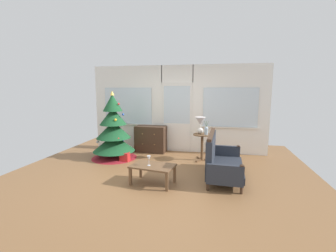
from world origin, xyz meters
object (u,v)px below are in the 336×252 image
table_lamp (200,123)px  gift_box (125,157)px  flower_vase (206,130)px  wine_glass (149,158)px  settee_sofa (220,160)px  christmas_tree (114,133)px  dresser_cabinet (151,139)px  coffee_table (153,168)px  side_table (202,142)px

table_lamp → gift_box: 2.16m
flower_vase → wine_glass: flower_vase is taller
settee_sofa → wine_glass: bearing=-154.4°
table_lamp → wine_glass: table_lamp is taller
christmas_tree → dresser_cabinet: 1.18m
christmas_tree → settee_sofa: 2.96m
christmas_tree → gift_box: 0.73m
coffee_table → settee_sofa: bearing=25.7°
side_table → gift_box: bearing=-165.7°
flower_vase → table_lamp: bearing=148.0°
christmas_tree → coffee_table: 2.16m
coffee_table → christmas_tree: bearing=135.4°
christmas_tree → flower_vase: (2.46, 0.21, 0.13)m
settee_sofa → gift_box: settee_sofa is taller
settee_sofa → coffee_table: 1.44m
settee_sofa → christmas_tree: bearing=162.8°
settee_sofa → coffee_table: settee_sofa is taller
settee_sofa → wine_glass: size_ratio=8.11×
coffee_table → wine_glass: wine_glass is taller
christmas_tree → dresser_cabinet: christmas_tree is taller
side_table → coffee_table: side_table is taller
wine_glass → gift_box: bearing=128.8°
flower_vase → christmas_tree: bearing=-175.1°
christmas_tree → flower_vase: size_ratio=5.19×
side_table → wine_glass: (-0.91, -1.80, 0.02)m
table_lamp → flower_vase: size_ratio=1.26×
dresser_cabinet → side_table: 1.64m
dresser_cabinet → wine_glass: size_ratio=4.70×
table_lamp → wine_glass: bearing=-114.9°
table_lamp → coffee_table: size_ratio=0.48×
side_table → settee_sofa: bearing=-68.5°
dresser_cabinet → gift_box: size_ratio=4.01×
table_lamp → flower_vase: bearing=-32.0°
christmas_tree → side_table: 2.38m
flower_vase → coffee_table: 2.01m
wine_glass → gift_box: 1.72m
wine_glass → settee_sofa: bearing=25.6°
christmas_tree → coffee_table: bearing=-44.6°
side_table → coffee_table: (-0.84, -1.76, -0.17)m
side_table → coffee_table: bearing=-115.6°
christmas_tree → flower_vase: bearing=4.9°
flower_vase → coffee_table: (-0.94, -1.70, -0.49)m
dresser_cabinet → coffee_table: (0.71, -2.30, -0.06)m
christmas_tree → gift_box: (0.40, -0.23, -0.57)m
dresser_cabinet → flower_vase: (1.65, -0.59, 0.43)m
coffee_table → gift_box: 1.70m
flower_vase → wine_glass: size_ratio=1.79×
christmas_tree → gift_box: christmas_tree is taller
gift_box → christmas_tree: bearing=150.5°
table_lamp → gift_box: size_ratio=1.93×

